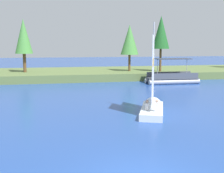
{
  "coord_description": "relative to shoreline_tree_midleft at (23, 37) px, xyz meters",
  "views": [
    {
      "loc": [
        -2.86,
        -8.87,
        4.48
      ],
      "look_at": [
        1.73,
        13.54,
        1.2
      ],
      "focal_mm": 46.29,
      "sensor_mm": 36.0,
      "label": 1
    }
  ],
  "objects": [
    {
      "name": "shoreline_tree_midleft",
      "position": [
        0.0,
        0.0,
        0.0
      ],
      "size": [
        2.27,
        2.27,
        6.91
      ],
      "color": "brown",
      "rests_on": "shore_bank"
    },
    {
      "name": "pontoon_boat",
      "position": [
        17.39,
        -7.67,
        -4.9
      ],
      "size": [
        6.13,
        2.24,
        2.94
      ],
      "rotation": [
        0.0,
        0.0,
        -0.01
      ],
      "color": "#B2B2B7",
      "rests_on": "ground"
    },
    {
      "name": "shoreline_tree_centre",
      "position": [
        13.96,
        -1.02,
        -0.38
      ],
      "size": [
        2.46,
        2.46,
        6.28
      ],
      "color": "brown",
      "rests_on": "shore_bank"
    },
    {
      "name": "sailboat",
      "position": [
        10.25,
        -21.06,
        -5.13
      ],
      "size": [
        3.06,
        5.11,
        6.39
      ],
      "rotation": [
        0.0,
        0.0,
        1.19
      ],
      "color": "silver",
      "rests_on": "ground"
    },
    {
      "name": "shore_bank",
      "position": [
        6.5,
        1.36,
        -5.1
      ],
      "size": [
        80.0,
        12.91,
        0.96
      ],
      "primitive_type": "cube",
      "color": "#5B703D",
      "rests_on": "ground"
    },
    {
      "name": "shoreline_tree_midright",
      "position": [
        17.91,
        -2.43,
        0.57
      ],
      "size": [
        2.29,
        2.29,
        7.41
      ],
      "color": "brown",
      "rests_on": "shore_bank"
    }
  ]
}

